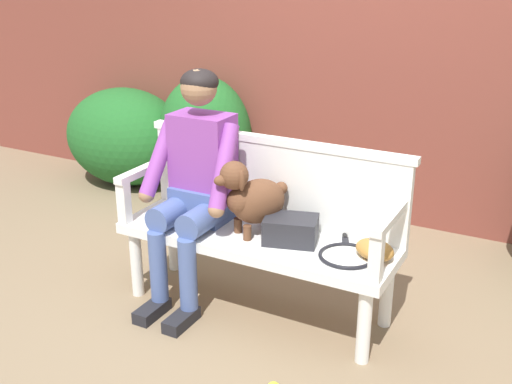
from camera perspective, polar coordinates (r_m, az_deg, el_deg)
name	(u,v)px	position (r m, az deg, el deg)	size (l,w,h in m)	color
ground_plane	(256,308)	(3.62, 0.00, -10.73)	(40.00, 40.00, 0.00)	#7A664C
brick_garden_fence	(366,81)	(4.79, 10.14, 10.09)	(8.00, 0.30, 2.06)	brown
hedge_bush_far_left	(205,137)	(5.13, -4.73, 5.07)	(0.81, 0.67, 1.02)	#1E5B23
hedge_bush_far_right	(126,137)	(5.56, -11.97, 5.04)	(1.13, 0.86, 0.86)	#1E5B23
garden_bench	(256,245)	(3.42, 0.00, -4.93)	(1.56, 0.50, 0.47)	white
bench_backrest	(274,179)	(3.48, 1.69, 1.18)	(1.60, 0.06, 0.50)	white
bench_armrest_left_end	(136,183)	(3.64, -11.02, 0.80)	(0.06, 0.50, 0.28)	white
bench_armrest_right_end	(385,233)	(2.99, 11.87, -3.78)	(0.06, 0.50, 0.28)	white
person_seated	(195,178)	(3.47, -5.63, 1.27)	(0.56, 0.65, 1.34)	black
dog_on_bench	(252,197)	(3.32, -0.42, -0.48)	(0.34, 0.41, 0.44)	brown
tennis_racket	(346,253)	(3.20, 8.38, -5.64)	(0.38, 0.58, 0.03)	black
baseball_glove	(375,250)	(3.18, 10.94, -5.27)	(0.22, 0.17, 0.09)	#9E6B2D
sports_bag	(291,230)	(3.29, 3.24, -3.50)	(0.28, 0.20, 0.14)	#232328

